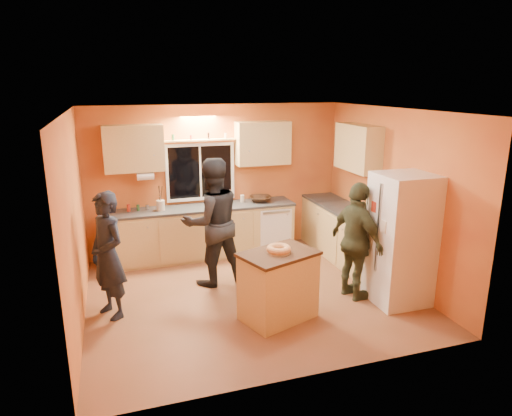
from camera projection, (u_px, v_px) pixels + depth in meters
name	position (u px, v px, depth m)	size (l,w,h in m)	color
ground	(251.00, 294.00, 6.58)	(4.50, 4.50, 0.00)	brown
room_shell	(250.00, 178.00, 6.56)	(4.54, 4.04, 2.61)	orange
back_counter	(223.00, 230.00, 8.02)	(4.23, 0.62, 0.90)	tan
right_counter	(355.00, 240.00, 7.49)	(0.62, 1.84, 0.90)	tan
refrigerator	(401.00, 239.00, 6.16)	(0.72, 0.70, 1.80)	silver
island	(278.00, 285.00, 5.81)	(1.09, 0.91, 0.90)	tan
bundt_pastry	(279.00, 249.00, 5.68)	(0.31, 0.31, 0.09)	tan
person_left	(108.00, 256.00, 5.78)	(0.60, 0.40, 1.66)	black
person_center	(212.00, 222.00, 6.73)	(0.93, 0.73, 1.92)	black
person_right	(357.00, 242.00, 6.28)	(0.98, 0.41, 1.66)	#2B311F
mixing_bowl	(260.00, 199.00, 8.14)	(0.39, 0.39, 0.09)	black
utensil_crock	(161.00, 205.00, 7.55)	(0.14, 0.14, 0.17)	beige
potted_plant	(360.00, 208.00, 7.08)	(0.30, 0.26, 0.33)	gray
red_box	(360.00, 214.00, 7.22)	(0.16, 0.12, 0.07)	#B42D1B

